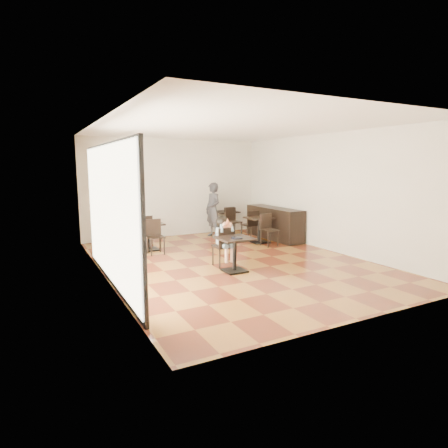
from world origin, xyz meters
TOP-DOWN VIEW (x-y plane):
  - floor at (0.00, 0.00)m, footprint 6.00×8.00m
  - ceiling at (0.00, 0.00)m, footprint 6.00×8.00m
  - wall_back at (0.00, 4.00)m, footprint 6.00×0.01m
  - wall_front at (0.00, -4.00)m, footprint 6.00×0.01m
  - wall_left at (-3.00, 0.00)m, footprint 0.01×8.00m
  - wall_right at (3.00, 0.00)m, footprint 0.01×8.00m
  - storefront_window at (-2.97, -0.50)m, footprint 0.04×4.50m
  - child_table at (-0.38, -0.79)m, footprint 0.73×0.73m
  - child_chair at (-0.38, -0.24)m, footprint 0.42×0.42m
  - child at (-0.38, -0.24)m, footprint 0.42×0.58m
  - plate at (-0.38, -0.89)m, footprint 0.26×0.26m
  - pizza_slice at (-0.38, -0.43)m, footprint 0.27×0.21m
  - adult_patron at (1.04, 3.21)m, footprint 0.51×0.70m
  - cafe_table_mid at (1.85, 1.66)m, footprint 0.78×0.78m
  - cafe_table_left at (-1.41, 2.18)m, footprint 0.73×0.73m
  - cafe_table_back at (1.69, 3.50)m, footprint 0.83×0.83m
  - chair_mid_a at (1.85, 2.21)m, footprint 0.44×0.44m
  - chair_mid_b at (1.85, 1.11)m, footprint 0.44×0.44m
  - chair_left_a at (-1.41, 2.73)m, footprint 0.42×0.42m
  - chair_left_b at (-1.41, 1.63)m, footprint 0.42×0.42m
  - chair_back_a at (1.69, 3.50)m, footprint 0.47×0.47m
  - chair_back_b at (1.69, 2.96)m, footprint 0.47×0.47m
  - service_counter at (2.65, 2.00)m, footprint 0.60×2.40m

SIDE VIEW (x-z plane):
  - floor at x=0.00m, z-range -0.01..0.01m
  - cafe_table_left at x=-1.41m, z-range 0.00..0.76m
  - child_table at x=-0.38m, z-range 0.00..0.77m
  - cafe_table_mid at x=1.85m, z-range 0.00..0.78m
  - cafe_table_back at x=1.69m, z-range 0.00..0.78m
  - chair_left_a at x=-1.41m, z-range 0.00..0.92m
  - chair_left_b at x=-1.41m, z-range 0.00..0.92m
  - child_chair at x=-0.38m, z-range 0.00..0.93m
  - chair_mid_a at x=1.85m, z-range 0.00..0.94m
  - chair_mid_b at x=1.85m, z-range 0.00..0.94m
  - chair_back_a at x=1.69m, z-range 0.00..0.94m
  - chair_back_b at x=1.69m, z-range 0.00..0.94m
  - service_counter at x=2.65m, z-range 0.00..1.00m
  - child at x=-0.38m, z-range 0.00..1.17m
  - plate at x=-0.38m, z-range 0.77..0.79m
  - adult_patron at x=1.04m, z-range 0.00..1.78m
  - pizza_slice at x=-0.38m, z-range 0.98..1.04m
  - storefront_window at x=-2.97m, z-range 0.10..2.70m
  - wall_back at x=0.00m, z-range 0.00..3.20m
  - wall_front at x=0.00m, z-range 0.00..3.20m
  - wall_left at x=-3.00m, z-range 0.00..3.20m
  - wall_right at x=3.00m, z-range 0.00..3.20m
  - ceiling at x=0.00m, z-range 3.20..3.21m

